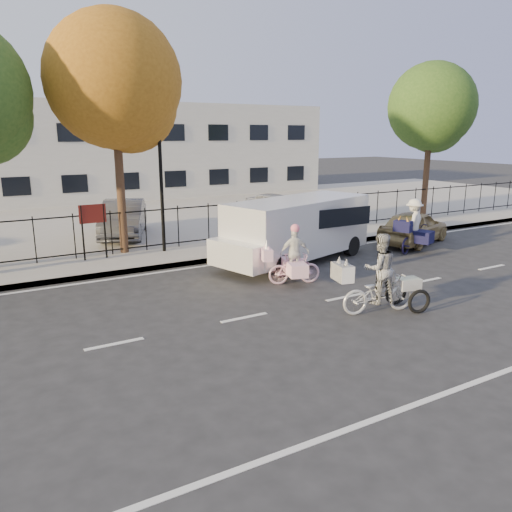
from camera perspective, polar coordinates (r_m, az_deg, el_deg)
ground at (r=11.67m, az=-1.36°, el=-7.08°), size 120.00×120.00×0.00m
road_markings at (r=11.67m, az=-1.36°, el=-7.05°), size 60.00×9.52×0.01m
curb at (r=16.06m, az=-9.99°, el=-1.12°), size 60.00×0.10×0.15m
sidewalk at (r=17.02m, az=-11.21°, el=-0.32°), size 60.00×2.20×0.15m
parking_lot at (r=25.46m, az=-17.73°, el=3.96°), size 60.00×15.60×0.15m
iron_fence at (r=17.87m, az=-12.47°, el=3.00°), size 58.00×0.06×1.50m
building at (r=34.99m, az=-21.71°, el=11.00°), size 34.00×10.00×6.00m
lamppost at (r=17.37m, az=-10.86°, el=10.14°), size 0.36×0.36×4.33m
street_sign at (r=16.95m, az=-18.13°, el=3.83°), size 0.85×0.06×1.80m
zebra_trike at (r=12.14m, az=13.89°, el=-2.95°), size 2.25×1.20×1.92m
unicorn_bike at (r=14.07m, az=4.31°, el=-0.70°), size 1.75×1.27×1.73m
bull_bike at (r=18.74m, az=17.46°, el=2.76°), size 2.12×1.51×1.92m
white_van at (r=16.51m, az=4.55°, el=3.28°), size 6.27×3.40×2.08m
gold_sedan at (r=20.18m, az=17.58°, el=3.18°), size 4.12×2.76×1.30m
lot_car_c at (r=20.55m, az=-14.91°, el=4.16°), size 2.99×4.61×1.44m
lot_car_d at (r=24.37m, az=2.29°, el=5.80°), size 2.11×3.76×1.21m
tree_mid at (r=17.60m, az=-15.50°, el=18.06°), size 4.36×4.36×8.00m
tree_east at (r=25.65m, az=19.52°, el=15.36°), size 4.03×4.03×7.39m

